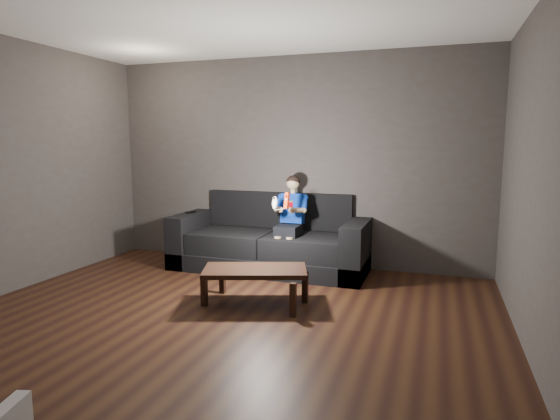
% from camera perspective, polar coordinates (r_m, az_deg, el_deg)
% --- Properties ---
extents(floor, '(5.00, 5.00, 0.00)m').
position_cam_1_polar(floor, '(4.13, -9.22, -14.63)').
color(floor, black).
rests_on(floor, ground).
extents(back_wall, '(5.00, 0.04, 2.70)m').
position_cam_1_polar(back_wall, '(6.13, 1.53, 5.90)').
color(back_wall, '#3F3A37').
rests_on(back_wall, ground).
extents(right_wall, '(0.04, 5.00, 2.70)m').
position_cam_1_polar(right_wall, '(3.43, 30.29, 2.98)').
color(right_wall, '#3F3A37').
rests_on(right_wall, ground).
extents(sofa, '(2.45, 1.06, 0.95)m').
position_cam_1_polar(sofa, '(6.01, -1.04, -4.17)').
color(sofa, black).
rests_on(sofa, floor).
extents(child, '(0.42, 0.51, 1.02)m').
position_cam_1_polar(child, '(5.77, 1.29, -0.31)').
color(child, black).
rests_on(child, sofa).
extents(wii_remote_red, '(0.06, 0.08, 0.19)m').
position_cam_1_polar(wii_remote_red, '(5.34, 0.83, 1.16)').
color(wii_remote_red, red).
rests_on(wii_remote_red, child).
extents(nunchuk_white, '(0.07, 0.10, 0.16)m').
position_cam_1_polar(nunchuk_white, '(5.40, -0.65, 0.90)').
color(nunchuk_white, white).
rests_on(nunchuk_white, child).
extents(wii_remote_black, '(0.08, 0.16, 0.03)m').
position_cam_1_polar(wii_remote_black, '(6.31, -10.80, -0.25)').
color(wii_remote_black, black).
rests_on(wii_remote_black, sofa).
extents(coffee_table, '(1.12, 0.80, 0.37)m').
position_cam_1_polar(coffee_table, '(4.67, -3.06, -7.69)').
color(coffee_table, black).
rests_on(coffee_table, floor).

